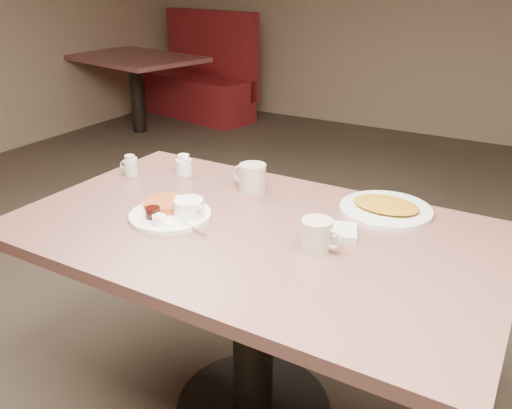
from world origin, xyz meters
The scene contains 10 objects.
room centered at (0.00, 0.00, 1.40)m, with size 7.04×8.04×2.84m.
diner_table centered at (0.00, 0.00, 0.58)m, with size 1.50×0.90×0.75m.
main_plate centered at (-0.26, -0.06, 0.77)m, with size 0.34×0.32×0.07m.
coffee_mug_near centered at (0.23, -0.03, 0.80)m, with size 0.13×0.10×0.09m.
napkin centered at (0.23, 0.09, 0.76)m, with size 0.17×0.15×0.02m.
coffee_mug_far centered at (-0.16, 0.26, 0.80)m, with size 0.14×0.11×0.10m.
creamer_left centered at (-0.65, 0.16, 0.79)m, with size 0.08×0.06×0.08m.
creamer_right centered at (-0.47, 0.27, 0.79)m, with size 0.08×0.07×0.08m.
hash_plate centered at (0.32, 0.32, 0.76)m, with size 0.32×0.32×0.04m.
booth_back_left centered at (-2.73, 3.41, 0.41)m, with size 1.58×1.76×1.12m.
Camera 1 is at (0.74, -1.25, 1.47)m, focal length 36.75 mm.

